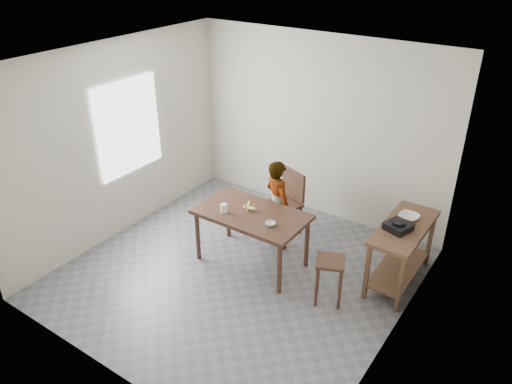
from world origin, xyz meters
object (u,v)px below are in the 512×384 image
Objects in this scene: child at (277,204)px; stool at (329,280)px; dining_chair at (282,204)px; prep_counter at (400,254)px; dining_table at (252,238)px.

child is 2.21× the size of stool.
child is 0.37m from dining_chair.
stool is at bearing -123.46° from prep_counter.
dining_table is at bearing -157.85° from prep_counter.
dining_chair is (-1.79, 0.15, 0.06)m from prep_counter.
dining_table is 1.17× the size of prep_counter.
dining_chair reaches higher than prep_counter.
dining_table is 1.52× the size of dining_chair.
dining_chair is (-0.07, 0.85, 0.09)m from dining_table.
stool is at bearing -5.79° from dining_table.
dining_table is at bearing 108.33° from child.
child reaches higher than dining_table.
child reaches higher than prep_counter.
dining_table is 2.45× the size of stool.
dining_table is 1.19m from stool.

